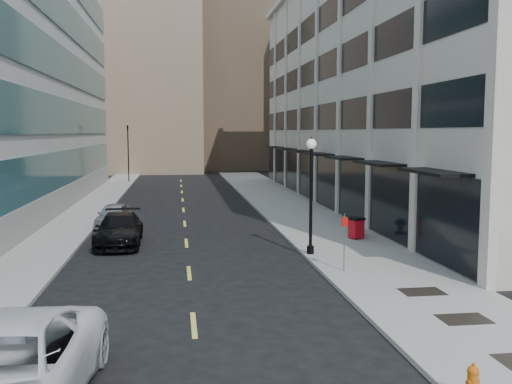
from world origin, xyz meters
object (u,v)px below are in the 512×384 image
object	(u,v)px
fire_hydrant	(473,383)
car_silver_sedan	(114,215)
car_black_pickup	(119,229)
trash_bin	(356,227)
car_white_van	(1,373)
lamppost	(311,185)
sign_post	(344,234)
urn_planter	(358,226)
traffic_signal	(128,129)

from	to	relation	value
fire_hydrant	car_silver_sedan	bearing A→B (deg)	98.74
car_black_pickup	trash_bin	xyz separation A→B (m)	(11.56, -0.76, -0.03)
car_white_van	lamppost	xyz separation A→B (m)	(9.04, 12.94, 2.24)
car_black_pickup	lamppost	size ratio (longest dim) A/B	1.02
lamppost	sign_post	bearing A→B (deg)	-80.43
car_black_pickup	urn_planter	bearing A→B (deg)	0.32
traffic_signal	sign_post	size ratio (longest dim) A/B	3.14
fire_hydrant	sign_post	size ratio (longest dim) A/B	0.35
trash_bin	urn_planter	bearing A→B (deg)	46.88
sign_post	urn_planter	bearing A→B (deg)	55.41
lamppost	traffic_signal	bearing A→B (deg)	105.91
traffic_signal	fire_hydrant	bearing A→B (deg)	-78.19
traffic_signal	trash_bin	distance (m)	37.76
car_black_pickup	sign_post	distance (m)	11.54
traffic_signal	car_silver_sedan	distance (m)	28.97
car_black_pickup	sign_post	size ratio (longest dim) A/B	2.35
traffic_signal	fire_hydrant	xyz separation A→B (m)	(10.80, -51.66, -5.19)
lamppost	sign_post	distance (m)	3.62
car_black_pickup	car_silver_sedan	distance (m)	5.58
fire_hydrant	lamppost	xyz separation A→B (m)	(-0.00, 13.77, 2.62)
car_silver_sedan	car_black_pickup	bearing A→B (deg)	-74.37
trash_bin	lamppost	bearing A→B (deg)	-155.09
car_white_van	fire_hydrant	distance (m)	9.09
car_silver_sedan	trash_bin	world-z (taller)	car_silver_sedan
trash_bin	lamppost	xyz separation A→B (m)	(-3.06, -3.13, 2.42)
car_silver_sedan	sign_post	size ratio (longest dim) A/B	1.78
sign_post	trash_bin	bearing A→B (deg)	55.52
car_silver_sedan	lamppost	distance (m)	13.48
car_white_van	car_silver_sedan	world-z (taller)	car_white_van
car_white_van	car_silver_sedan	size ratio (longest dim) A/B	1.65
car_black_pickup	urn_planter	xyz separation A→B (m)	(11.97, 0.23, -0.12)
car_white_van	lamppost	bearing A→B (deg)	58.63
fire_hydrant	urn_planter	bearing A→B (deg)	65.80
urn_planter	trash_bin	bearing A→B (deg)	-112.42
car_white_van	car_black_pickup	world-z (taller)	car_white_van
car_black_pickup	urn_planter	size ratio (longest dim) A/B	6.53
fire_hydrant	sign_post	xyz separation A→B (m)	(0.54, 10.55, 1.07)
fire_hydrant	sign_post	world-z (taller)	sign_post
traffic_signal	car_black_pickup	size ratio (longest dim) A/B	1.34
fire_hydrant	lamppost	world-z (taller)	lamppost
car_silver_sedan	fire_hydrant	bearing A→B (deg)	-61.12
car_black_pickup	fire_hydrant	size ratio (longest dim) A/B	6.75
car_silver_sedan	sign_post	world-z (taller)	sign_post
car_black_pickup	lamppost	world-z (taller)	lamppost
traffic_signal	trash_bin	xyz separation A→B (m)	(13.86, -34.76, -4.99)
car_silver_sedan	lamppost	world-z (taller)	lamppost
car_white_van	car_black_pickup	size ratio (longest dim) A/B	1.25
traffic_signal	car_white_van	xyz separation A→B (m)	(1.76, -50.83, -4.81)
traffic_signal	car_black_pickup	world-z (taller)	traffic_signal
trash_bin	fire_hydrant	bearing A→B (deg)	-120.97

